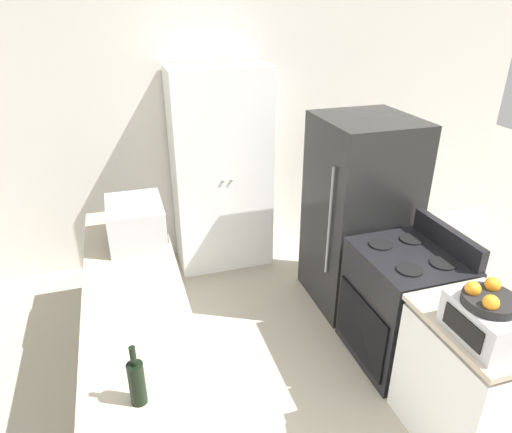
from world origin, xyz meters
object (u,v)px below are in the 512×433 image
object	(u,v)px
wine_bottle	(137,382)
fruit_bowl	(489,298)
microwave	(136,222)
refrigerator	(359,214)
stove	(402,306)
toaster_oven	(487,321)
pantry_cabinet	(221,171)

from	to	relation	value
wine_bottle	fruit_bowl	xyz separation A→B (m)	(1.73, -0.10, 0.13)
microwave	fruit_bowl	size ratio (longest dim) A/B	1.81
refrigerator	wine_bottle	xyz separation A→B (m)	(-1.94, -1.54, 0.18)
stove	toaster_oven	bearing A→B (deg)	-99.52
pantry_cabinet	stove	size ratio (longest dim) A/B	1.87
pantry_cabinet	microwave	world-z (taller)	pantry_cabinet
toaster_oven	fruit_bowl	size ratio (longest dim) A/B	1.43
stove	toaster_oven	size ratio (longest dim) A/B	2.69
pantry_cabinet	wine_bottle	xyz separation A→B (m)	(-0.98, -2.52, 0.03)
toaster_oven	fruit_bowl	bearing A→B (deg)	149.98
microwave	pantry_cabinet	bearing A→B (deg)	49.07
pantry_cabinet	fruit_bowl	xyz separation A→B (m)	(0.75, -2.62, 0.15)
stove	refrigerator	world-z (taller)	refrigerator
wine_bottle	fruit_bowl	world-z (taller)	fruit_bowl
pantry_cabinet	stove	bearing A→B (deg)	-62.76
stove	microwave	bearing A→B (deg)	156.41
fruit_bowl	wine_bottle	bearing A→B (deg)	176.75
refrigerator	microwave	distance (m)	1.84
microwave	wine_bottle	xyz separation A→B (m)	(-0.11, -1.52, -0.03)
wine_bottle	microwave	bearing A→B (deg)	85.91
wine_bottle	fruit_bowl	distance (m)	1.74
stove	toaster_oven	world-z (taller)	toaster_oven
stove	refrigerator	size ratio (longest dim) A/B	0.63
toaster_oven	fruit_bowl	xyz separation A→B (m)	(-0.02, 0.01, 0.14)
refrigerator	fruit_bowl	bearing A→B (deg)	-97.26
stove	toaster_oven	distance (m)	1.02
microwave	toaster_oven	size ratio (longest dim) A/B	1.27
refrigerator	fruit_bowl	distance (m)	1.68
pantry_cabinet	toaster_oven	size ratio (longest dim) A/B	5.02
microwave	wine_bottle	distance (m)	1.52
refrigerator	wine_bottle	bearing A→B (deg)	-141.59
pantry_cabinet	wine_bottle	bearing A→B (deg)	-111.18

